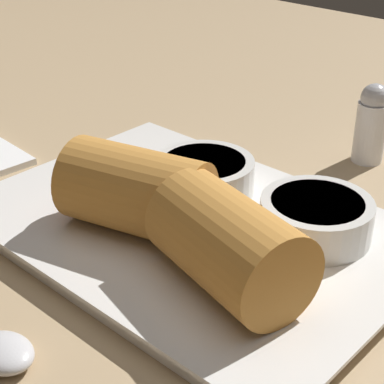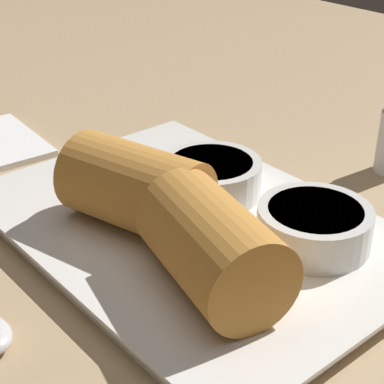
# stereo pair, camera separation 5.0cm
# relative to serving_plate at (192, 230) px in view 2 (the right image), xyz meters

# --- Properties ---
(table_surface) EXTENTS (1.80, 1.40, 0.02)m
(table_surface) POSITION_rel_serving_plate_xyz_m (0.02, -0.00, -0.02)
(table_surface) COLOR tan
(table_surface) RESTS_ON ground
(serving_plate) EXTENTS (0.31, 0.22, 0.01)m
(serving_plate) POSITION_rel_serving_plate_xyz_m (0.00, 0.00, 0.00)
(serving_plate) COLOR white
(serving_plate) RESTS_ON table_surface
(roll_front_left) EXTENTS (0.11, 0.08, 0.06)m
(roll_front_left) POSITION_rel_serving_plate_xyz_m (0.06, -0.04, 0.04)
(roll_front_left) COLOR #C68438
(roll_front_left) RESTS_ON serving_plate
(roll_front_right) EXTENTS (0.11, 0.08, 0.06)m
(roll_front_right) POSITION_rel_serving_plate_xyz_m (-0.03, -0.03, 0.04)
(roll_front_right) COLOR #C68438
(roll_front_right) RESTS_ON serving_plate
(dipping_bowl_near) EXTENTS (0.08, 0.08, 0.03)m
(dipping_bowl_near) POSITION_rel_serving_plate_xyz_m (-0.02, 0.04, 0.02)
(dipping_bowl_near) COLOR silver
(dipping_bowl_near) RESTS_ON serving_plate
(dipping_bowl_far) EXTENTS (0.08, 0.08, 0.03)m
(dipping_bowl_far) POSITION_rel_serving_plate_xyz_m (0.08, 0.04, 0.02)
(dipping_bowl_far) COLOR silver
(dipping_bowl_far) RESTS_ON serving_plate
(spoon) EXTENTS (0.20, 0.03, 0.01)m
(spoon) POSITION_rel_serving_plate_xyz_m (0.03, -0.16, -0.00)
(spoon) COLOR silver
(spoon) RESTS_ON table_surface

